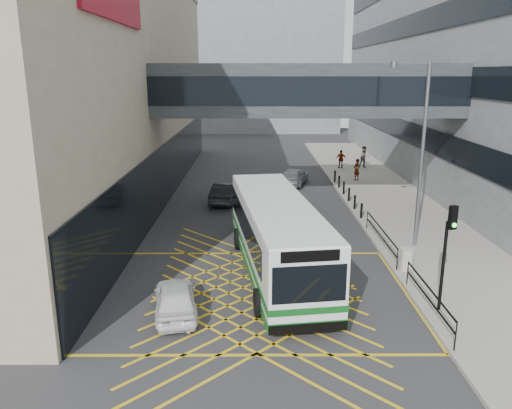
{
  "coord_description": "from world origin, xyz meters",
  "views": [
    {
      "loc": [
        -0.07,
        -18.31,
        8.58
      ],
      "look_at": [
        0.0,
        4.0,
        2.6
      ],
      "focal_mm": 35.0,
      "sensor_mm": 36.0,
      "label": 1
    }
  ],
  "objects_px": {
    "car_silver": "(294,176)",
    "traffic_light": "(448,243)",
    "bus": "(276,235)",
    "car_dark": "(225,193)",
    "car_white": "(175,298)",
    "street_lamp": "(419,145)",
    "pedestrian_a": "(357,170)",
    "pedestrian_b": "(364,157)",
    "litter_bin": "(407,259)",
    "pedestrian_c": "(341,159)"
  },
  "relations": [
    {
      "from": "car_dark",
      "to": "car_white",
      "type": "bearing_deg",
      "value": 94.85
    },
    {
      "from": "bus",
      "to": "pedestrian_a",
      "type": "height_order",
      "value": "bus"
    },
    {
      "from": "bus",
      "to": "car_dark",
      "type": "distance_m",
      "value": 12.45
    },
    {
      "from": "litter_bin",
      "to": "car_dark",
      "type": "bearing_deg",
      "value": 125.27
    },
    {
      "from": "traffic_light",
      "to": "pedestrian_b",
      "type": "xyz_separation_m",
      "value": [
        3.09,
        27.76,
        -1.63
      ]
    },
    {
      "from": "car_dark",
      "to": "litter_bin",
      "type": "relative_size",
      "value": 4.58
    },
    {
      "from": "street_lamp",
      "to": "pedestrian_c",
      "type": "distance_m",
      "value": 20.92
    },
    {
      "from": "pedestrian_a",
      "to": "pedestrian_b",
      "type": "distance_m",
      "value": 5.6
    },
    {
      "from": "car_white",
      "to": "car_dark",
      "type": "bearing_deg",
      "value": -103.41
    },
    {
      "from": "litter_bin",
      "to": "pedestrian_b",
      "type": "distance_m",
      "value": 24.12
    },
    {
      "from": "pedestrian_a",
      "to": "car_white",
      "type": "bearing_deg",
      "value": 25.26
    },
    {
      "from": "street_lamp",
      "to": "bus",
      "type": "bearing_deg",
      "value": -166.29
    },
    {
      "from": "pedestrian_a",
      "to": "street_lamp",
      "type": "bearing_deg",
      "value": 50.28
    },
    {
      "from": "car_dark",
      "to": "pedestrian_a",
      "type": "height_order",
      "value": "pedestrian_a"
    },
    {
      "from": "bus",
      "to": "litter_bin",
      "type": "bearing_deg",
      "value": -8.8
    },
    {
      "from": "bus",
      "to": "pedestrian_b",
      "type": "distance_m",
      "value": 25.44
    },
    {
      "from": "pedestrian_b",
      "to": "litter_bin",
      "type": "bearing_deg",
      "value": -108.59
    },
    {
      "from": "litter_bin",
      "to": "pedestrian_c",
      "type": "bearing_deg",
      "value": 87.33
    },
    {
      "from": "car_dark",
      "to": "pedestrian_a",
      "type": "bearing_deg",
      "value": -139.34
    },
    {
      "from": "litter_bin",
      "to": "pedestrian_b",
      "type": "xyz_separation_m",
      "value": [
        3.22,
        23.9,
        0.48
      ]
    },
    {
      "from": "pedestrian_a",
      "to": "pedestrian_c",
      "type": "bearing_deg",
      "value": -124.28
    },
    {
      "from": "car_white",
      "to": "car_dark",
      "type": "relative_size",
      "value": 0.91
    },
    {
      "from": "car_silver",
      "to": "car_dark",
      "type": "bearing_deg",
      "value": 63.08
    },
    {
      "from": "street_lamp",
      "to": "pedestrian_a",
      "type": "bearing_deg",
      "value": 78.47
    },
    {
      "from": "litter_bin",
      "to": "pedestrian_b",
      "type": "height_order",
      "value": "pedestrian_b"
    },
    {
      "from": "car_dark",
      "to": "pedestrian_c",
      "type": "distance_m",
      "value": 15.05
    },
    {
      "from": "car_dark",
      "to": "car_silver",
      "type": "bearing_deg",
      "value": -124.08
    },
    {
      "from": "street_lamp",
      "to": "pedestrian_c",
      "type": "xyz_separation_m",
      "value": [
        -0.06,
        20.49,
        -4.23
      ]
    },
    {
      "from": "car_silver",
      "to": "car_white",
      "type": "bearing_deg",
      "value": 89.87
    },
    {
      "from": "car_dark",
      "to": "traffic_light",
      "type": "bearing_deg",
      "value": 126.73
    },
    {
      "from": "car_white",
      "to": "pedestrian_b",
      "type": "bearing_deg",
      "value": -124.83
    },
    {
      "from": "car_dark",
      "to": "pedestrian_c",
      "type": "relative_size",
      "value": 2.69
    },
    {
      "from": "traffic_light",
      "to": "pedestrian_a",
      "type": "bearing_deg",
      "value": 64.39
    },
    {
      "from": "car_white",
      "to": "litter_bin",
      "type": "bearing_deg",
      "value": -168.44
    },
    {
      "from": "bus",
      "to": "pedestrian_c",
      "type": "xyz_separation_m",
      "value": [
        6.82,
        23.56,
        -0.78
      ]
    },
    {
      "from": "pedestrian_a",
      "to": "pedestrian_c",
      "type": "distance_m",
      "value": 5.09
    },
    {
      "from": "litter_bin",
      "to": "car_silver",
      "type": "bearing_deg",
      "value": 101.5
    },
    {
      "from": "car_silver",
      "to": "pedestrian_a",
      "type": "distance_m",
      "value": 5.17
    },
    {
      "from": "pedestrian_b",
      "to": "pedestrian_c",
      "type": "distance_m",
      "value": 2.14
    },
    {
      "from": "car_silver",
      "to": "street_lamp",
      "type": "bearing_deg",
      "value": 123.47
    },
    {
      "from": "car_white",
      "to": "pedestrian_a",
      "type": "xyz_separation_m",
      "value": [
        10.99,
        22.35,
        0.38
      ]
    },
    {
      "from": "car_white",
      "to": "pedestrian_b",
      "type": "distance_m",
      "value": 30.47
    },
    {
      "from": "bus",
      "to": "car_silver",
      "type": "bearing_deg",
      "value": 75.24
    },
    {
      "from": "pedestrian_a",
      "to": "pedestrian_c",
      "type": "relative_size",
      "value": 1.05
    },
    {
      "from": "car_white",
      "to": "litter_bin",
      "type": "xyz_separation_m",
      "value": [
        9.51,
        3.78,
        0.0
      ]
    },
    {
      "from": "bus",
      "to": "street_lamp",
      "type": "xyz_separation_m",
      "value": [
        6.88,
        3.07,
        3.45
      ]
    },
    {
      "from": "car_silver",
      "to": "traffic_light",
      "type": "distance_m",
      "value": 21.95
    },
    {
      "from": "car_white",
      "to": "car_dark",
      "type": "height_order",
      "value": "car_dark"
    },
    {
      "from": "bus",
      "to": "car_white",
      "type": "bearing_deg",
      "value": -142.34
    },
    {
      "from": "pedestrian_b",
      "to": "street_lamp",
      "type": "bearing_deg",
      "value": -106.58
    }
  ]
}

